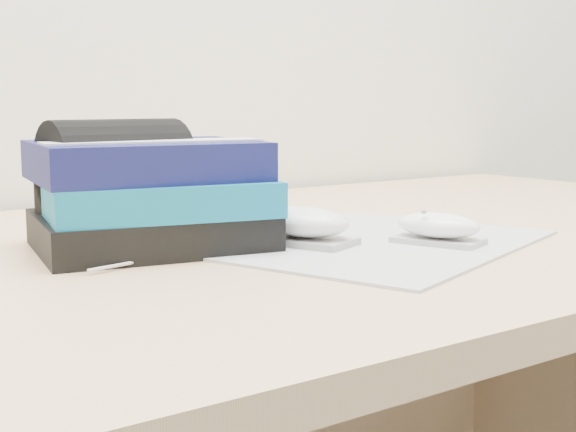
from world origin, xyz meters
TOP-DOWN VIEW (x-y plane):
  - desk at (0.00, 1.64)m, footprint 1.60×0.80m
  - mousepad at (0.05, 1.48)m, footprint 0.43×0.38m
  - mouse_rear at (-0.02, 1.51)m, footprint 0.10×0.12m
  - mouse_front at (0.10, 1.43)m, footprint 0.08×0.10m
  - usb_cable at (-0.15, 1.53)m, footprint 0.22×0.05m
  - book_stack at (-0.16, 1.60)m, footprint 0.26×0.23m
  - pouch at (-0.18, 1.62)m, footprint 0.14×0.10m

SIDE VIEW (x-z plane):
  - desk at x=0.00m, z-range 0.13..0.86m
  - mousepad at x=0.05m, z-range 0.73..0.73m
  - usb_cable at x=-0.15m, z-range 0.73..0.74m
  - mouse_front at x=0.10m, z-range 0.73..0.77m
  - mouse_rear at x=-0.02m, z-range 0.73..0.78m
  - book_stack at x=-0.16m, z-range 0.73..0.84m
  - pouch at x=-0.18m, z-range 0.73..0.86m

